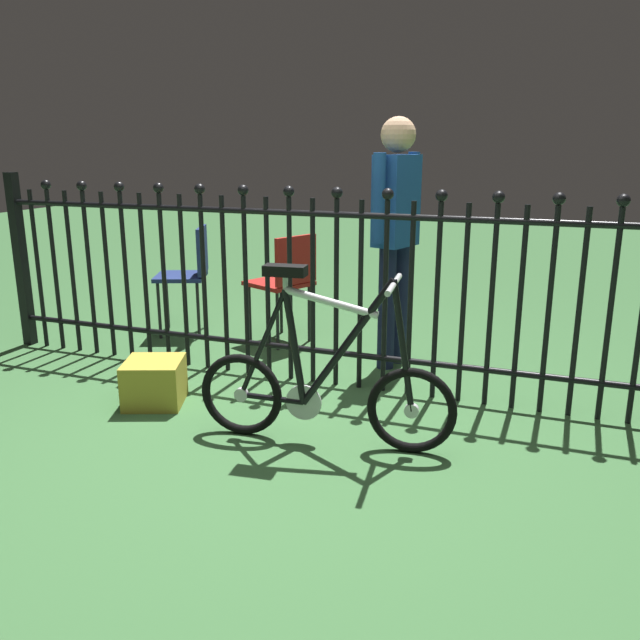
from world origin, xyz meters
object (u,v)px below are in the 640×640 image
(chair_red, at_px, (286,277))
(display_crate, at_px, (154,382))
(chair_navy, at_px, (190,269))
(bicycle, at_px, (323,385))
(person_visitor, at_px, (396,223))

(chair_red, height_order, display_crate, chair_red)
(chair_navy, bearing_deg, chair_red, 0.58)
(display_crate, bearing_deg, chair_navy, 112.79)
(chair_red, bearing_deg, chair_navy, -179.42)
(chair_navy, relative_size, display_crate, 2.63)
(bicycle, xyz_separation_m, person_visitor, (0.02, 1.26, 0.64))
(chair_red, distance_m, person_visitor, 0.98)
(chair_red, xyz_separation_m, person_visitor, (0.85, -0.20, 0.45))
(bicycle, height_order, person_visitor, person_visitor)
(bicycle, distance_m, chair_navy, 2.18)
(display_crate, bearing_deg, chair_red, 79.92)
(chair_red, bearing_deg, bicycle, -60.45)
(chair_navy, distance_m, chair_red, 0.79)
(bicycle, bearing_deg, chair_navy, 138.05)
(chair_navy, height_order, chair_red, chair_navy)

